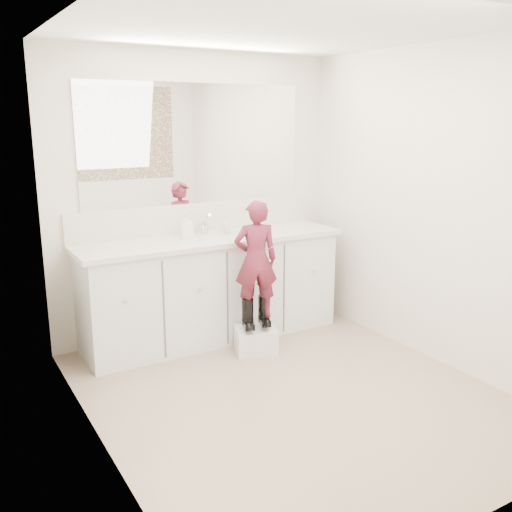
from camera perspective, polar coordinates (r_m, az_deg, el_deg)
floor at (r=4.07m, az=3.59°, el=-13.58°), size 3.00×3.00×0.00m
ceiling at (r=3.65m, az=4.20°, el=22.14°), size 3.00×3.00×0.00m
wall_back at (r=4.97m, az=-5.95°, el=5.99°), size 2.60×0.00×2.60m
wall_front at (r=2.61m, az=22.75°, el=-2.13°), size 2.60×0.00×2.60m
wall_left at (r=3.14m, az=-16.13°, el=0.98°), size 0.00×3.00×3.00m
wall_right at (r=4.53m, az=17.66°, el=4.65°), size 0.00×3.00×3.00m
vanity_cabinet at (r=4.89m, az=-4.38°, el=-3.41°), size 2.20×0.55×0.85m
countertop at (r=4.77m, az=-4.40°, el=1.66°), size 2.28×0.58×0.04m
backsplash at (r=4.98m, az=-5.82°, el=3.86°), size 2.28×0.03×0.25m
mirror at (r=4.92m, az=-6.02°, el=11.05°), size 2.00×0.02×1.00m
dot_panel at (r=2.54m, az=23.51°, el=7.75°), size 2.00×0.01×1.20m
faucet at (r=4.90m, az=-5.26°, el=2.81°), size 0.08×0.08×0.10m
cup at (r=4.90m, az=-2.87°, el=2.81°), size 0.12×0.12×0.09m
soap_bottle at (r=4.74m, az=-6.99°, el=3.03°), size 0.10×0.11×0.20m
step_stool at (r=4.67m, az=-0.02°, el=-8.41°), size 0.39×0.36×0.20m
boot_left at (r=4.55m, az=-0.84°, el=-5.85°), size 0.15×0.20×0.27m
boot_right at (r=4.63m, az=0.78°, el=-5.54°), size 0.15×0.20×0.27m
toddler at (r=4.46m, az=-0.02°, el=-0.38°), size 0.40×0.33×0.94m
toothbrush at (r=4.45m, az=0.96°, el=0.62°), size 0.13×0.06×0.06m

